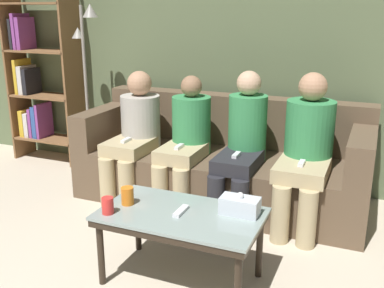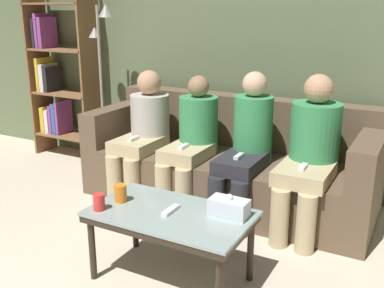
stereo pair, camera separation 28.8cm
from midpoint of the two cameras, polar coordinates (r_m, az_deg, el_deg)
wall_back at (r=4.06m, az=4.51°, el=13.05°), size 12.00×0.06×2.60m
couch at (r=3.79m, az=1.71°, el=-2.51°), size 2.36×0.88×0.84m
coffee_table at (r=2.62m, az=-4.59°, el=-9.65°), size 0.93×0.53×0.44m
cup_near_left at (r=2.64m, az=-13.78°, el=-7.67°), size 0.07×0.07×0.10m
cup_near_right at (r=2.73m, az=-11.22°, el=-6.54°), size 0.07×0.07×0.11m
tissue_box at (r=2.56m, az=2.88°, el=-7.88°), size 0.22×0.12×0.13m
game_remote at (r=2.60m, az=-4.62°, el=-8.54°), size 0.04×0.15×0.02m
bookshelf at (r=5.03m, az=-20.54°, el=7.61°), size 0.76×0.32×1.84m
standing_lamp at (r=4.44m, az=-15.01°, el=8.75°), size 0.31×0.26×1.61m
seated_person_left_end at (r=3.84m, az=-9.39°, el=1.62°), size 0.34×0.65×1.07m
seated_person_mid_left at (r=3.61m, az=-3.03°, el=0.66°), size 0.32×0.64×1.05m
seated_person_mid_right at (r=3.42m, az=4.06°, el=0.14°), size 0.31×0.66×1.12m
seated_person_right_end at (r=3.32m, az=11.95°, el=-0.35°), size 0.36×0.70×1.13m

